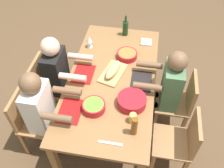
% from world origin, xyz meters
% --- Properties ---
extents(ground_plane, '(8.00, 8.00, 0.00)m').
position_xyz_m(ground_plane, '(0.00, 0.00, 0.00)').
color(ground_plane, brown).
extents(dining_table, '(1.97, 0.99, 0.74)m').
position_xyz_m(dining_table, '(0.00, 0.00, 0.66)').
color(dining_table, olive).
rests_on(dining_table, ground_plane).
extents(chair_near_left, '(0.40, 0.40, 0.85)m').
position_xyz_m(chair_near_left, '(-0.54, -0.82, 0.48)').
color(chair_near_left, '#9E7044').
rests_on(chair_near_left, ground_plane).
extents(chair_near_center, '(0.40, 0.40, 0.85)m').
position_xyz_m(chair_near_center, '(0.00, -0.82, 0.48)').
color(chair_near_center, '#9E7044').
rests_on(chair_near_center, ground_plane).
extents(diner_near_center, '(0.41, 0.53, 1.20)m').
position_xyz_m(diner_near_center, '(0.00, -0.63, 0.70)').
color(diner_near_center, '#2D2D38').
rests_on(diner_near_center, ground_plane).
extents(chair_far_center, '(0.40, 0.40, 0.85)m').
position_xyz_m(chair_far_center, '(0.00, 0.82, 0.48)').
color(chair_far_center, '#9E7044').
rests_on(chair_far_center, ground_plane).
extents(diner_far_center, '(0.41, 0.53, 1.20)m').
position_xyz_m(diner_far_center, '(-0.00, 0.63, 0.70)').
color(diner_far_center, '#2D2D38').
rests_on(diner_far_center, ground_plane).
extents(chair_far_left, '(0.40, 0.40, 0.85)m').
position_xyz_m(chair_far_left, '(-0.54, 0.82, 0.48)').
color(chair_far_left, '#9E7044').
rests_on(chair_far_left, ground_plane).
extents(diner_far_left, '(0.41, 0.53, 1.20)m').
position_xyz_m(diner_far_left, '(-0.54, 0.63, 0.70)').
color(diner_far_left, '#2D2D38').
rests_on(diner_far_left, ground_plane).
extents(serving_bowl_pasta, '(0.30, 0.30, 0.10)m').
position_xyz_m(serving_bowl_pasta, '(-0.35, -0.27, 0.80)').
color(serving_bowl_pasta, '#B21923').
rests_on(serving_bowl_pasta, dining_table).
extents(serving_bowl_fruit, '(0.25, 0.25, 0.07)m').
position_xyz_m(serving_bowl_fruit, '(0.38, -0.12, 0.78)').
color(serving_bowl_fruit, '#B21923').
rests_on(serving_bowl_fruit, dining_table).
extents(serving_bowl_salad, '(0.24, 0.24, 0.08)m').
position_xyz_m(serving_bowl_salad, '(-0.48, 0.10, 0.79)').
color(serving_bowl_salad, '#B21923').
rests_on(serving_bowl_salad, dining_table).
extents(cutting_board, '(0.44, 0.32, 0.02)m').
position_xyz_m(cutting_board, '(0.06, -0.00, 0.75)').
color(cutting_board, tan).
rests_on(cutting_board, dining_table).
extents(bread_loaf, '(0.34, 0.19, 0.09)m').
position_xyz_m(bread_loaf, '(0.06, -0.00, 0.81)').
color(bread_loaf, tan).
rests_on(bread_loaf, cutting_board).
extents(wine_bottle, '(0.08, 0.08, 0.29)m').
position_xyz_m(wine_bottle, '(0.85, -0.04, 0.85)').
color(wine_bottle, '#193819').
rests_on(wine_bottle, dining_table).
extents(beer_bottle, '(0.06, 0.06, 0.22)m').
position_xyz_m(beer_bottle, '(-0.68, -0.33, 0.85)').
color(beer_bottle, brown).
rests_on(beer_bottle, dining_table).
extents(wine_glass, '(0.08, 0.08, 0.17)m').
position_xyz_m(wine_glass, '(0.50, 0.38, 0.86)').
color(wine_glass, silver).
rests_on(wine_glass, dining_table).
extents(cup_near_left, '(0.07, 0.07, 0.11)m').
position_xyz_m(cup_near_left, '(-0.56, -0.30, 0.79)').
color(cup_near_left, gold).
rests_on(cup_near_left, dining_table).
extents(placemat_near_center, '(0.32, 0.23, 0.01)m').
position_xyz_m(placemat_near_center, '(0.00, -0.34, 0.74)').
color(placemat_near_center, black).
rests_on(placemat_near_center, dining_table).
extents(placemat_far_center, '(0.32, 0.23, 0.01)m').
position_xyz_m(placemat_far_center, '(0.00, 0.34, 0.74)').
color(placemat_far_center, maroon).
rests_on(placemat_far_center, dining_table).
extents(placemat_far_left, '(0.32, 0.23, 0.01)m').
position_xyz_m(placemat_far_left, '(-0.54, 0.34, 0.74)').
color(placemat_far_left, maroon).
rests_on(placemat_far_left, dining_table).
extents(carving_knife, '(0.02, 0.23, 0.01)m').
position_xyz_m(carving_knife, '(-0.83, -0.13, 0.74)').
color(carving_knife, silver).
rests_on(carving_knife, dining_table).
extents(napkin_stack, '(0.14, 0.14, 0.02)m').
position_xyz_m(napkin_stack, '(0.71, -0.34, 0.75)').
color(napkin_stack, white).
rests_on(napkin_stack, dining_table).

